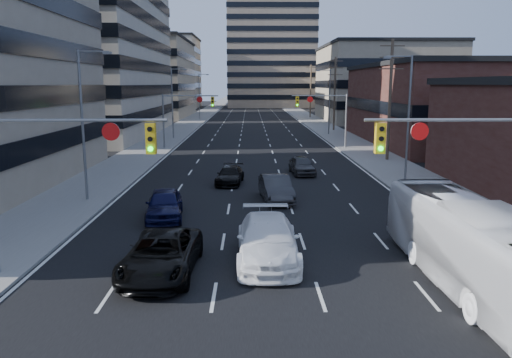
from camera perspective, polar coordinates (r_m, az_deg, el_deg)
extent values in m
cube|color=black|center=(139.93, -0.49, 7.94)|extent=(18.00, 300.00, 0.02)
cube|color=slate|center=(140.35, -5.24, 7.93)|extent=(5.00, 300.00, 0.15)
cube|color=slate|center=(140.45, 4.25, 7.94)|extent=(5.00, 300.00, 0.15)
cube|color=#ADA089|center=(74.91, -22.21, 15.36)|extent=(26.00, 34.00, 28.00)
cube|color=gray|center=(112.23, -13.01, 11.03)|extent=(20.00, 30.00, 16.00)
cube|color=#472119|center=(64.66, 21.83, 7.79)|extent=(20.00, 30.00, 9.00)
cube|color=gray|center=(101.04, 14.18, 10.47)|extent=(22.00, 28.00, 14.00)
cube|color=gray|center=(161.38, 1.71, 18.63)|extent=(26.00, 26.00, 58.00)
cube|color=#ADA089|center=(152.27, -11.34, 11.73)|extent=(24.00, 24.00, 20.00)
cube|color=gray|center=(143.50, 12.60, 10.15)|extent=(22.00, 22.00, 12.00)
cylinder|color=slate|center=(18.84, -19.98, 6.32)|extent=(6.50, 0.12, 0.12)
cube|color=gold|center=(18.20, -11.92, 4.54)|extent=(0.35, 0.28, 1.10)
cylinder|color=black|center=(18.01, -12.06, 5.59)|extent=(0.18, 0.06, 0.18)
cylinder|color=black|center=(18.04, -12.02, 4.49)|extent=(0.18, 0.06, 0.18)
cylinder|color=#0CE526|center=(18.08, -11.97, 3.39)|extent=(0.18, 0.06, 0.18)
cylinder|color=white|center=(18.47, -16.25, 5.22)|extent=(0.64, 0.06, 0.64)
cylinder|color=slate|center=(19.25, 21.79, 6.28)|extent=(6.50, 0.12, 0.12)
cube|color=gold|center=(18.46, 14.00, 4.54)|extent=(0.35, 0.28, 1.10)
cylinder|color=black|center=(18.27, 14.18, 5.58)|extent=(0.18, 0.06, 0.18)
cylinder|color=black|center=(18.30, 14.13, 4.49)|extent=(0.18, 0.06, 0.18)
cylinder|color=#0CE526|center=(18.34, 14.08, 3.40)|extent=(0.18, 0.06, 0.18)
cylinder|color=white|center=(18.81, 18.21, 5.20)|extent=(0.64, 0.06, 0.64)
cylinder|color=slate|center=(55.71, -10.53, 6.46)|extent=(0.18, 0.18, 6.00)
cylinder|color=slate|center=(55.14, -7.51, 9.42)|extent=(6.00, 0.12, 0.12)
cube|color=gold|center=(54.93, -4.98, 8.79)|extent=(0.35, 0.28, 1.10)
cylinder|color=black|center=(54.76, -5.00, 9.15)|extent=(0.18, 0.06, 0.18)
cylinder|color=black|center=(54.77, -4.99, 8.78)|extent=(0.18, 0.06, 0.18)
cylinder|color=#0CE526|center=(54.79, -4.99, 8.42)|extent=(0.18, 0.06, 0.18)
cylinder|color=white|center=(55.02, -6.46, 9.02)|extent=(0.64, 0.06, 0.64)
cylinder|color=slate|center=(55.91, 10.25, 6.48)|extent=(0.18, 0.18, 6.00)
cylinder|color=slate|center=(55.29, 7.25, 9.43)|extent=(6.00, 0.12, 0.12)
cube|color=gold|center=(55.03, 4.73, 8.79)|extent=(0.35, 0.28, 1.10)
cylinder|color=black|center=(54.86, 4.75, 9.15)|extent=(0.18, 0.06, 0.18)
cylinder|color=black|center=(54.87, 4.75, 8.79)|extent=(0.18, 0.06, 0.18)
cylinder|color=#0CE526|center=(54.88, 4.74, 8.42)|extent=(0.18, 0.06, 0.18)
cylinder|color=white|center=(55.14, 6.20, 9.03)|extent=(0.64, 0.06, 0.64)
cylinder|color=#4C3D2D|center=(47.53, 15.04, 8.57)|extent=(0.28, 0.28, 11.00)
cube|color=#4C3D2D|center=(47.62, 15.34, 14.47)|extent=(2.20, 0.10, 0.10)
cube|color=#4C3D2D|center=(47.56, 15.28, 13.27)|extent=(2.20, 0.10, 0.10)
cube|color=#4C3D2D|center=(47.52, 15.22, 12.06)|extent=(2.20, 0.10, 0.10)
cylinder|color=#4C3D2D|center=(76.84, 8.97, 9.53)|extent=(0.28, 0.28, 11.00)
cube|color=#4C3D2D|center=(76.89, 9.08, 13.18)|extent=(2.20, 0.10, 0.10)
cube|color=#4C3D2D|center=(76.86, 9.06, 12.44)|extent=(2.20, 0.10, 0.10)
cube|color=#4C3D2D|center=(76.83, 9.04, 11.69)|extent=(2.20, 0.10, 0.10)
cylinder|color=#4C3D2D|center=(106.53, 6.26, 9.92)|extent=(0.28, 0.28, 11.00)
cube|color=#4C3D2D|center=(106.57, 6.31, 12.56)|extent=(2.20, 0.10, 0.10)
cube|color=#4C3D2D|center=(106.55, 6.30, 12.02)|extent=(2.20, 0.10, 0.10)
cube|color=#4C3D2D|center=(106.53, 6.29, 11.48)|extent=(2.20, 0.10, 0.10)
cylinder|color=slate|center=(31.47, -19.20, 5.55)|extent=(0.16, 0.16, 9.00)
cylinder|color=slate|center=(31.14, -18.09, 13.68)|extent=(1.80, 0.10, 0.10)
cube|color=slate|center=(30.92, -16.63, 13.64)|extent=(0.50, 0.22, 0.14)
cylinder|color=slate|center=(65.56, -9.53, 8.44)|extent=(0.16, 0.16, 9.00)
cylinder|color=slate|center=(65.40, -8.86, 12.31)|extent=(1.80, 0.10, 0.10)
cube|color=slate|center=(65.30, -8.14, 12.26)|extent=(0.50, 0.22, 0.14)
cylinder|color=slate|center=(100.28, -6.49, 9.29)|extent=(0.16, 0.16, 9.00)
cylinder|color=slate|center=(100.18, -6.02, 11.82)|extent=(1.80, 0.10, 0.10)
cube|color=slate|center=(100.11, -5.55, 11.78)|extent=(0.50, 0.22, 0.14)
cylinder|color=slate|center=(36.56, 17.02, 6.33)|extent=(0.16, 0.16, 9.00)
cylinder|color=slate|center=(36.26, 16.02, 13.32)|extent=(1.80, 0.10, 0.10)
cube|color=slate|center=(36.04, 14.76, 13.27)|extent=(0.50, 0.22, 0.14)
cylinder|color=slate|center=(70.67, 8.39, 8.63)|extent=(0.16, 0.16, 9.00)
cylinder|color=slate|center=(70.51, 7.75, 12.22)|extent=(1.80, 0.10, 0.10)
cube|color=slate|center=(70.40, 7.09, 12.17)|extent=(0.50, 0.22, 0.14)
imported|color=black|center=(19.22, -10.76, -8.50)|extent=(2.73, 5.61, 1.54)
imported|color=white|center=(20.28, 1.33, -6.97)|extent=(2.44, 5.99, 1.74)
imported|color=white|center=(19.22, 23.21, -6.83)|extent=(2.80, 11.03, 3.06)
imported|color=black|center=(26.93, -10.42, -2.84)|extent=(2.39, 4.82, 1.58)
imported|color=#2E2E30|center=(30.55, 2.30, -1.06)|extent=(2.13, 4.88, 1.56)
imported|color=black|center=(35.76, -2.99, 0.42)|extent=(2.15, 4.41, 1.24)
imported|color=#38393B|center=(39.73, 5.27, 1.59)|extent=(2.05, 4.36, 1.44)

